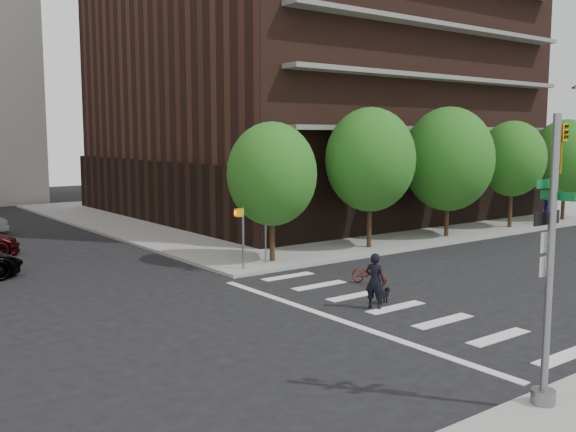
{
  "coord_description": "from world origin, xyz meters",
  "views": [
    {
      "loc": [
        -12.46,
        -14.52,
        5.7
      ],
      "look_at": [
        3.0,
        6.0,
        2.5
      ],
      "focal_mm": 40.0,
      "sensor_mm": 36.0,
      "label": 1
    }
  ],
  "objects_px": {
    "pedestrian_far": "(547,212)",
    "scooter": "(369,274)",
    "dog_walker": "(375,281)",
    "traffic_signal": "(549,284)"
  },
  "relations": [
    {
      "from": "pedestrian_far",
      "to": "scooter",
      "type": "bearing_deg",
      "value": -97.48
    },
    {
      "from": "dog_walker",
      "to": "pedestrian_far",
      "type": "bearing_deg",
      "value": -93.82
    },
    {
      "from": "scooter",
      "to": "dog_walker",
      "type": "xyz_separation_m",
      "value": [
        -2.32,
        -2.65,
        0.53
      ]
    },
    {
      "from": "traffic_signal",
      "to": "pedestrian_far",
      "type": "height_order",
      "value": "traffic_signal"
    },
    {
      "from": "traffic_signal",
      "to": "dog_walker",
      "type": "height_order",
      "value": "traffic_signal"
    },
    {
      "from": "traffic_signal",
      "to": "scooter",
      "type": "distance_m",
      "value": 11.93
    },
    {
      "from": "scooter",
      "to": "dog_walker",
      "type": "bearing_deg",
      "value": -146.15
    },
    {
      "from": "traffic_signal",
      "to": "scooter",
      "type": "bearing_deg",
      "value": 63.86
    },
    {
      "from": "dog_walker",
      "to": "pedestrian_far",
      "type": "distance_m",
      "value": 23.62
    },
    {
      "from": "traffic_signal",
      "to": "pedestrian_far",
      "type": "bearing_deg",
      "value": 31.04
    }
  ]
}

